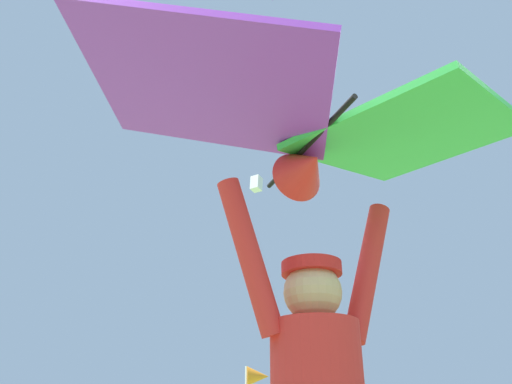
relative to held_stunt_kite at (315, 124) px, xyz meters
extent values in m
sphere|color=tan|center=(-0.03, 0.10, -0.72)|extent=(0.23, 0.23, 0.23)
cylinder|color=red|center=(-0.03, 0.10, -0.62)|extent=(0.30, 0.30, 0.05)
cylinder|color=red|center=(0.23, 0.17, -0.60)|extent=(0.29, 0.16, 0.62)
cylinder|color=red|center=(-0.28, 0.02, -0.60)|extent=(0.29, 0.16, 0.62)
cylinder|color=black|center=(-0.03, 0.10, -0.06)|extent=(0.25, 0.80, 0.02)
cube|color=green|center=(0.48, 0.11, 0.04)|extent=(1.28, 1.26, 0.23)
cube|color=purple|center=(-0.47, -0.16, 0.04)|extent=(1.09, 0.97, 0.23)
cone|color=red|center=(-0.03, 0.10, -0.16)|extent=(0.29, 0.26, 0.24)
cone|color=red|center=(5.69, 28.92, 2.99)|extent=(1.04, 1.06, 0.83)
cylinder|color=maroon|center=(5.69, 28.92, 2.08)|extent=(0.04, 0.04, 1.19)
cube|color=white|center=(2.00, 22.48, 11.01)|extent=(0.73, 0.75, 0.84)
cube|color=green|center=(10.72, 16.10, 13.04)|extent=(1.12, 0.91, 1.21)
cone|color=orange|center=(0.25, 4.91, -0.55)|extent=(0.28, 0.24, 0.24)
camera|label=1|loc=(-0.44, -1.84, -1.23)|focal=35.75mm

